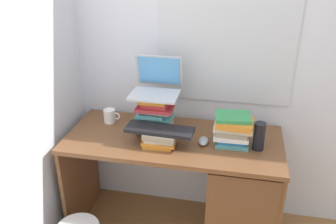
{
  "coord_description": "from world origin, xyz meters",
  "views": [
    {
      "loc": [
        0.37,
        -1.98,
        1.89
      ],
      "look_at": [
        -0.04,
        0.0,
        0.94
      ],
      "focal_mm": 38.02,
      "sensor_mm": 36.0,
      "label": 1
    }
  ],
  "objects_px": {
    "book_stack_side": "(233,129)",
    "computer_mouse": "(203,141)",
    "keyboard": "(160,130)",
    "mug": "(110,116)",
    "book_stack_tall": "(155,116)",
    "book_stack_keyboard_riser": "(160,138)",
    "desk": "(224,190)",
    "laptop": "(156,85)",
    "water_bottle": "(259,136)"
  },
  "relations": [
    {
      "from": "book_stack_side",
      "to": "keyboard",
      "type": "height_order",
      "value": "book_stack_side"
    },
    {
      "from": "book_stack_side",
      "to": "computer_mouse",
      "type": "distance_m",
      "value": 0.2
    },
    {
      "from": "book_stack_tall",
      "to": "keyboard",
      "type": "xyz_separation_m",
      "value": [
        0.07,
        -0.15,
        -0.02
      ]
    },
    {
      "from": "book_stack_side",
      "to": "mug",
      "type": "height_order",
      "value": "book_stack_side"
    },
    {
      "from": "book_stack_tall",
      "to": "book_stack_keyboard_riser",
      "type": "relative_size",
      "value": 1.21
    },
    {
      "from": "book_stack_side",
      "to": "computer_mouse",
      "type": "bearing_deg",
      "value": -170.5
    },
    {
      "from": "keyboard",
      "to": "mug",
      "type": "distance_m",
      "value": 0.48
    },
    {
      "from": "desk",
      "to": "laptop",
      "type": "height_order",
      "value": "laptop"
    },
    {
      "from": "book_stack_tall",
      "to": "book_stack_keyboard_riser",
      "type": "height_order",
      "value": "book_stack_tall"
    },
    {
      "from": "desk",
      "to": "keyboard",
      "type": "relative_size",
      "value": 3.32
    },
    {
      "from": "laptop",
      "to": "keyboard",
      "type": "height_order",
      "value": "laptop"
    },
    {
      "from": "book_stack_side",
      "to": "laptop",
      "type": "xyz_separation_m",
      "value": [
        -0.51,
        0.11,
        0.21
      ]
    },
    {
      "from": "book_stack_tall",
      "to": "book_stack_side",
      "type": "distance_m",
      "value": 0.51
    },
    {
      "from": "computer_mouse",
      "to": "mug",
      "type": "height_order",
      "value": "mug"
    },
    {
      "from": "laptop",
      "to": "water_bottle",
      "type": "relative_size",
      "value": 1.73
    },
    {
      "from": "laptop",
      "to": "water_bottle",
      "type": "distance_m",
      "value": 0.72
    },
    {
      "from": "computer_mouse",
      "to": "water_bottle",
      "type": "relative_size",
      "value": 0.59
    },
    {
      "from": "mug",
      "to": "book_stack_side",
      "type": "bearing_deg",
      "value": -9.14
    },
    {
      "from": "computer_mouse",
      "to": "desk",
      "type": "bearing_deg",
      "value": 3.68
    },
    {
      "from": "computer_mouse",
      "to": "water_bottle",
      "type": "xyz_separation_m",
      "value": [
        0.33,
        0.0,
        0.07
      ]
    },
    {
      "from": "keyboard",
      "to": "book_stack_side",
      "type": "bearing_deg",
      "value": 14.83
    },
    {
      "from": "book_stack_keyboard_riser",
      "to": "mug",
      "type": "xyz_separation_m",
      "value": [
        -0.42,
        0.23,
        0.0
      ]
    },
    {
      "from": "book_stack_side",
      "to": "laptop",
      "type": "relative_size",
      "value": 0.8
    },
    {
      "from": "water_bottle",
      "to": "laptop",
      "type": "bearing_deg",
      "value": 168.11
    },
    {
      "from": "mug",
      "to": "book_stack_keyboard_riser",
      "type": "bearing_deg",
      "value": -29.41
    },
    {
      "from": "desk",
      "to": "computer_mouse",
      "type": "height_order",
      "value": "computer_mouse"
    },
    {
      "from": "keyboard",
      "to": "mug",
      "type": "height_order",
      "value": "keyboard"
    },
    {
      "from": "laptop",
      "to": "mug",
      "type": "bearing_deg",
      "value": 176.04
    },
    {
      "from": "book_stack_keyboard_riser",
      "to": "book_stack_tall",
      "type": "bearing_deg",
      "value": 115.37
    },
    {
      "from": "book_stack_keyboard_riser",
      "to": "keyboard",
      "type": "xyz_separation_m",
      "value": [
        -0.0,
        0.0,
        0.06
      ]
    },
    {
      "from": "book_stack_keyboard_riser",
      "to": "computer_mouse",
      "type": "height_order",
      "value": "book_stack_keyboard_riser"
    },
    {
      "from": "book_stack_keyboard_riser",
      "to": "computer_mouse",
      "type": "xyz_separation_m",
      "value": [
        0.26,
        0.07,
        -0.03
      ]
    },
    {
      "from": "desk",
      "to": "keyboard",
      "type": "xyz_separation_m",
      "value": [
        -0.42,
        -0.08,
        0.45
      ]
    },
    {
      "from": "desk",
      "to": "mug",
      "type": "xyz_separation_m",
      "value": [
        -0.83,
        0.16,
        0.39
      ]
    },
    {
      "from": "book_stack_side",
      "to": "water_bottle",
      "type": "bearing_deg",
      "value": -9.65
    },
    {
      "from": "desk",
      "to": "water_bottle",
      "type": "bearing_deg",
      "value": -2.55
    },
    {
      "from": "book_stack_keyboard_riser",
      "to": "book_stack_side",
      "type": "relative_size",
      "value": 0.88
    },
    {
      "from": "keyboard",
      "to": "book_stack_keyboard_riser",
      "type": "bearing_deg",
      "value": -20.85
    },
    {
      "from": "computer_mouse",
      "to": "mug",
      "type": "relative_size",
      "value": 0.88
    },
    {
      "from": "computer_mouse",
      "to": "mug",
      "type": "xyz_separation_m",
      "value": [
        -0.68,
        0.17,
        0.03
      ]
    },
    {
      "from": "desk",
      "to": "book_stack_tall",
      "type": "xyz_separation_m",
      "value": [
        -0.49,
        0.07,
        0.47
      ]
    },
    {
      "from": "mug",
      "to": "laptop",
      "type": "bearing_deg",
      "value": -3.96
    },
    {
      "from": "book_stack_tall",
      "to": "mug",
      "type": "distance_m",
      "value": 0.36
    },
    {
      "from": "book_stack_tall",
      "to": "laptop",
      "type": "distance_m",
      "value": 0.21
    },
    {
      "from": "book_stack_keyboard_riser",
      "to": "mug",
      "type": "height_order",
      "value": "mug"
    },
    {
      "from": "book_stack_side",
      "to": "mug",
      "type": "bearing_deg",
      "value": 170.86
    },
    {
      "from": "desk",
      "to": "book_stack_tall",
      "type": "bearing_deg",
      "value": 171.68
    },
    {
      "from": "book_stack_side",
      "to": "water_bottle",
      "type": "height_order",
      "value": "book_stack_side"
    },
    {
      "from": "book_stack_tall",
      "to": "laptop",
      "type": "xyz_separation_m",
      "value": [
        0.0,
        0.06,
        0.2
      ]
    },
    {
      "from": "laptop",
      "to": "mug",
      "type": "xyz_separation_m",
      "value": [
        -0.34,
        0.02,
        -0.27
      ]
    }
  ]
}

